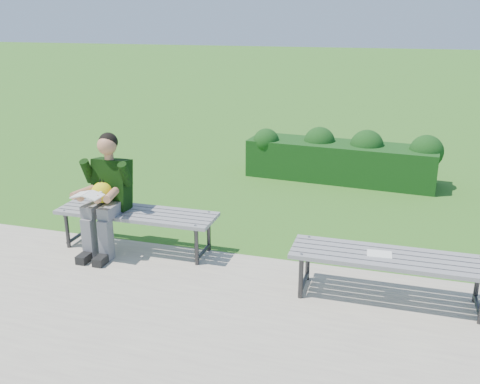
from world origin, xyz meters
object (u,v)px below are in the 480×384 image
(bench_right, at_px, (390,261))
(seated_boy, at_px, (106,191))
(hedge, at_px, (344,157))
(paper_sheet, at_px, (379,254))
(bench_left, at_px, (137,216))

(bench_right, relative_size, seated_boy, 1.37)
(hedge, bearing_deg, paper_sheet, -79.21)
(bench_left, relative_size, paper_sheet, 7.85)
(bench_left, height_order, seated_boy, seated_boy)
(bench_right, distance_m, seated_boy, 3.07)
(bench_right, bearing_deg, hedge, 102.24)
(paper_sheet, bearing_deg, bench_right, -0.00)
(hedge, relative_size, bench_right, 1.70)
(seated_boy, bearing_deg, paper_sheet, -5.55)
(bench_left, bearing_deg, bench_right, -7.88)
(bench_right, height_order, seated_boy, seated_boy)
(hedge, relative_size, paper_sheet, 13.37)
(bench_right, relative_size, paper_sheet, 7.85)
(hedge, distance_m, bench_left, 3.91)
(hedge, bearing_deg, bench_left, -119.34)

